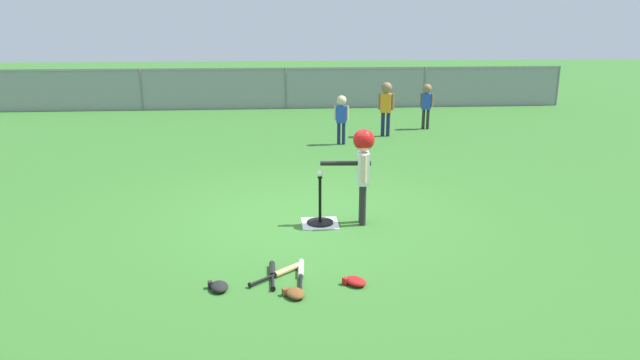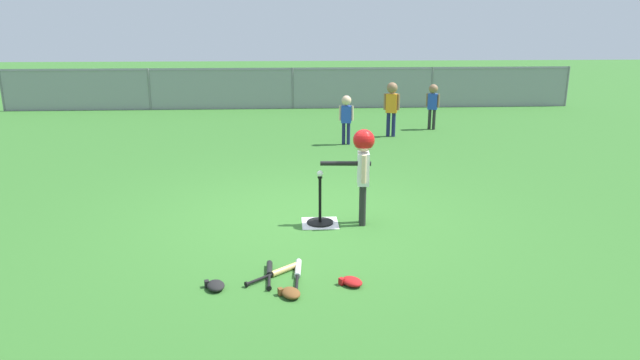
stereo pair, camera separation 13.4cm
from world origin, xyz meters
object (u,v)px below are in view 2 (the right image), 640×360
spare_bat_silver (298,272)px  batter_child (363,157)px  batting_tee (320,216)px  baseball_on_tee (320,174)px  glove_tossed_aside (215,285)px  fielder_deep_left (392,102)px  spare_bat_black (269,271)px  fielder_deep_right (433,101)px  fielder_near_right (346,113)px  spare_bat_wood (279,272)px  glove_by_plate (352,281)px  glove_near_bats (290,293)px

spare_bat_silver → batter_child: bearing=59.7°
batting_tee → baseball_on_tee: (0.00, 0.00, 0.54)m
baseball_on_tee → glove_tossed_aside: baseball_on_tee is taller
fielder_deep_left → spare_bat_black: (-2.43, -6.72, -0.71)m
fielder_deep_right → spare_bat_silver: size_ratio=1.46×
spare_bat_silver → spare_bat_black: same height
fielder_near_right → spare_bat_silver: (-1.11, -5.98, -0.60)m
batter_child → glove_tossed_aside: batter_child is taller
batter_child → fielder_deep_right: 6.59m
batter_child → fielder_deep_left: bearing=75.9°
spare_bat_black → baseball_on_tee: bearing=67.5°
fielder_deep_left → batter_child: bearing=-104.1°
batting_tee → spare_bat_silver: bearing=-102.0°
spare_bat_wood → glove_tossed_aside: 0.64m
baseball_on_tee → spare_bat_silver: (-0.30, -1.42, -0.60)m
fielder_deep_right → batter_child: bearing=-111.7°
batter_child → glove_by_plate: batter_child is taller
fielder_deep_right → glove_tossed_aside: fielder_deep_right is taller
glove_near_bats → fielder_deep_right: bearing=67.4°
batter_child → spare_bat_silver: batter_child is taller
fielder_deep_left → glove_by_plate: 7.22m
batting_tee → fielder_deep_left: fielder_deep_left is taller
spare_bat_wood → glove_near_bats: bearing=-77.2°
fielder_deep_left → spare_bat_silver: size_ratio=1.64×
spare_bat_wood → glove_near_bats: size_ratio=1.92×
spare_bat_wood → glove_by_plate: 0.73m
batting_tee → spare_bat_black: (-0.58, -1.40, -0.06)m
baseball_on_tee → spare_bat_wood: 1.61m
fielder_near_right → batting_tee: bearing=-100.0°
batting_tee → baseball_on_tee: bearing=90.0°
fielder_deep_right → spare_bat_black: (-3.51, -7.48, -0.63)m
batter_child → fielder_deep_right: (2.43, 6.12, -0.17)m
batter_child → spare_bat_black: size_ratio=2.06×
spare_bat_wood → spare_bat_black: 0.10m
spare_bat_silver → glove_by_plate: bearing=-27.3°
batter_child → spare_bat_black: (-1.08, -1.36, -0.80)m
fielder_deep_left → glove_tossed_aside: 7.61m
batting_tee → batter_child: batter_child is taller
spare_bat_wood → fielder_near_right: bearing=77.8°
batting_tee → glove_tossed_aside: 1.99m
baseball_on_tee → glove_by_plate: size_ratio=0.27×
fielder_deep_right → spare_bat_wood: fielder_deep_right is taller
fielder_deep_left → fielder_near_right: fielder_deep_left is taller
fielder_deep_left → spare_bat_black: size_ratio=2.04×
batting_tee → glove_tossed_aside: size_ratio=2.32×
spare_bat_black → glove_by_plate: glove_by_plate is taller
fielder_deep_right → fielder_near_right: size_ratio=1.05×
fielder_near_right → glove_near_bats: fielder_near_right is taller
fielder_deep_right → spare_bat_silver: 8.19m
baseball_on_tee → fielder_deep_right: (2.94, 6.08, 0.03)m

